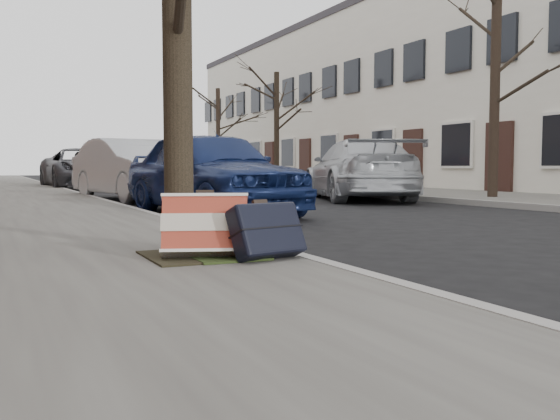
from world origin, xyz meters
name	(u,v)px	position (x,y,z in m)	size (l,w,h in m)	color
ground	(505,277)	(0.00, 0.00, 0.00)	(120.00, 120.00, 0.00)	black
far_sidewalk	(348,189)	(7.80, 15.00, 0.06)	(4.00, 70.00, 0.12)	slate
house_far	(453,96)	(13.15, 16.00, 3.60)	(6.70, 40.00, 7.20)	beige
dirt_patch	(201,255)	(-2.00, 1.20, 0.13)	(0.85, 0.85, 0.01)	black
suitcase_red	(205,226)	(-2.01, 1.07, 0.37)	(0.64, 0.18, 0.47)	#9B2F1F
suitcase_navy	(267,230)	(-1.60, 0.83, 0.35)	(0.58, 0.19, 0.41)	black
car_near_front	(212,172)	(-0.01, 6.73, 0.74)	(1.74, 4.33, 1.48)	#12204E
car_near_mid	(133,170)	(-0.29, 11.74, 0.75)	(1.59, 4.57, 1.50)	#B5B9BD
car_near_back	(83,168)	(-0.28, 20.60, 0.76)	(2.51, 5.45, 1.51)	#3B3B40
car_far_front	(358,170)	(4.81, 9.66, 0.73)	(2.04, 5.03, 1.46)	#B5B8BD
car_far_back	(245,170)	(4.99, 17.64, 0.70)	(1.65, 4.10, 1.40)	maroon
tree_far_a	(495,88)	(7.20, 7.59, 2.65)	(0.23, 0.23, 5.06)	black
tree_far_b	(277,128)	(7.20, 19.62, 2.38)	(0.22, 0.22, 4.51)	black
tree_far_c	(218,135)	(7.20, 26.69, 2.45)	(0.22, 0.22, 4.66)	black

